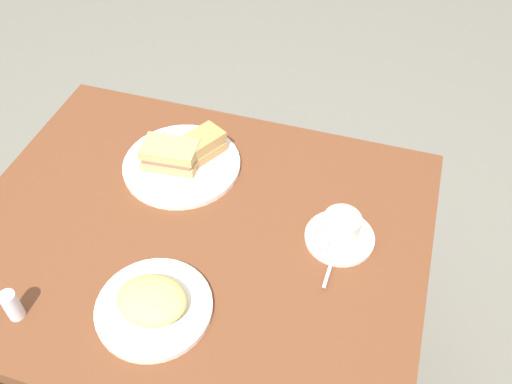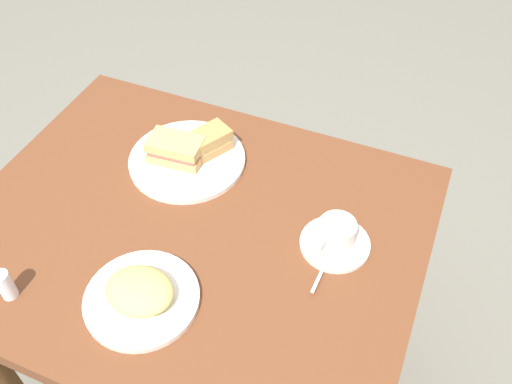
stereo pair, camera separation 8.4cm
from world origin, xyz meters
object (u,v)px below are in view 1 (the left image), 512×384
Objects in this scene: sandwich_plate at (182,165)px; salt_shaker at (12,305)px; dining_table at (198,265)px; coffee_saucer at (339,238)px; sandwich_front at (170,155)px; spoon at (332,262)px; sandwich_back at (200,146)px; side_plate at (156,308)px; coffee_cup at (341,227)px.

salt_shaker is (-0.15, -0.48, 0.03)m from sandwich_plate.
dining_table is at bearing -60.94° from sandwich_plate.
coffee_saucer reaches higher than dining_table.
sandwich_front is 0.47m from spoon.
sandwich_front reaches higher than sandwich_back.
dining_table is at bearing 91.08° from side_plate.
sandwich_front is at bearing 125.52° from dining_table.
salt_shaker is at bearing -160.55° from side_plate.
dining_table is 14.54× the size of salt_shaker.
sandwich_front is 1.02× the size of sandwich_back.
side_plate is at bearing -74.84° from sandwich_plate.
side_plate is (0.11, -0.39, 0.00)m from sandwich_plate.
spoon is at bearing -23.97° from sandwich_plate.
coffee_cup reaches higher than coffee_saucer.
sandwich_back is at bearing 99.25° from side_plate.
sandwich_plate is at bearing 105.16° from side_plate.
dining_table is at bearing -166.55° from coffee_saucer.
coffee_saucer is 1.44× the size of coffee_cup.
coffee_cup is at bearing 13.19° from dining_table.
sandwich_plate is (-0.10, 0.18, 0.13)m from dining_table.
coffee_cup is (0.31, 0.07, 0.17)m from dining_table.
coffee_saucer is at bearing 33.39° from salt_shaker.
coffee_saucer is (0.31, 0.08, 0.13)m from dining_table.
sandwich_plate is 2.09× the size of sandwich_front.
dining_table is 10.44× the size of spoon.
spoon is (-0.00, -0.08, 0.01)m from coffee_saucer.
sandwich_plate is at bearing -130.30° from sandwich_back.
sandwich_back is at bearing 158.43° from coffee_saucer.
side_plate is (0.07, -0.43, -0.04)m from sandwich_back.
sandwich_back is 0.41m from coffee_saucer.
sandwich_back is (0.04, 0.04, 0.04)m from sandwich_plate.
sandwich_back is 0.58× the size of side_plate.
sandwich_plate is 1.89× the size of coffee_saucer.
coffee_saucer is at bearing 13.45° from dining_table.
side_plate reaches higher than dining_table.
side_plate is 0.27m from salt_shaker.
sandwich_front is at bearing 167.39° from coffee_saucer.
spoon reaches higher than side_plate.
sandwich_back is at bearing 149.17° from spoon.
dining_table is 7.58× the size of sandwich_back.
sandwich_back reaches higher than sandwich_plate.
coffee_cup is at bearing 42.24° from side_plate.
salt_shaker is at bearing -130.22° from dining_table.
side_plate is (-0.31, -0.28, -0.04)m from coffee_cup.
spoon is (-0.00, -0.07, -0.03)m from coffee_cup.
coffee_saucer is 0.08m from spoon.
sandwich_back is 0.41m from coffee_cup.
salt_shaker reaches higher than coffee_saucer.
sandwich_back is at bearing 158.19° from coffee_cup.
sandwich_back is at bearing 49.70° from sandwich_plate.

